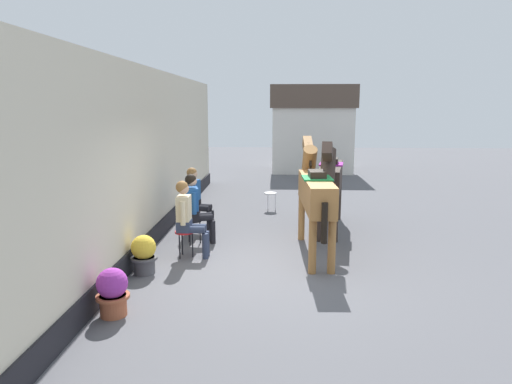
# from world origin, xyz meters

# --- Properties ---
(ground_plane) EXTENTS (40.00, 40.00, 0.00)m
(ground_plane) POSITION_xyz_m (0.00, 3.00, 0.00)
(ground_plane) COLOR #56565B
(pub_facade_wall) EXTENTS (0.34, 14.00, 3.40)m
(pub_facade_wall) POSITION_xyz_m (-2.55, 1.50, 1.54)
(pub_facade_wall) COLOR beige
(pub_facade_wall) RESTS_ON ground_plane
(distant_cottage) EXTENTS (3.40, 2.60, 3.50)m
(distant_cottage) POSITION_xyz_m (1.40, 11.84, 1.80)
(distant_cottage) COLOR silver
(distant_cottage) RESTS_ON ground_plane
(seated_visitor_near) EXTENTS (0.61, 0.49, 1.39)m
(seated_visitor_near) POSITION_xyz_m (-1.58, 0.39, 0.78)
(seated_visitor_near) COLOR red
(seated_visitor_near) RESTS_ON ground_plane
(seated_visitor_middle) EXTENTS (0.61, 0.48, 1.39)m
(seated_visitor_middle) POSITION_xyz_m (-1.58, 1.23, 0.78)
(seated_visitor_middle) COLOR black
(seated_visitor_middle) RESTS_ON ground_plane
(seated_visitor_far) EXTENTS (0.61, 0.48, 1.39)m
(seated_visitor_far) POSITION_xyz_m (-1.73, 2.14, 0.78)
(seated_visitor_far) COLOR red
(seated_visitor_far) RESTS_ON ground_plane
(saddled_horse_near) EXTENTS (0.53, 3.00, 2.06)m
(saddled_horse_near) POSITION_xyz_m (0.69, 0.76, 1.16)
(saddled_horse_near) COLOR #9E6B38
(saddled_horse_near) RESTS_ON ground_plane
(saddled_horse_far) EXTENTS (0.79, 2.98, 2.06)m
(saddled_horse_far) POSITION_xyz_m (1.14, 2.32, 1.16)
(saddled_horse_far) COLOR #2D231E
(saddled_horse_far) RESTS_ON ground_plane
(flower_planter_near) EXTENTS (0.43, 0.43, 0.64)m
(flower_planter_near) POSITION_xyz_m (-2.10, -2.01, 0.33)
(flower_planter_near) COLOR #A85638
(flower_planter_near) RESTS_ON ground_plane
(flower_planter_middle) EXTENTS (0.43, 0.43, 0.64)m
(flower_planter_middle) POSITION_xyz_m (-2.14, -0.47, 0.33)
(flower_planter_middle) COLOR #4C4C51
(flower_planter_middle) RESTS_ON ground_plane
(spare_stool_white) EXTENTS (0.32, 0.32, 0.46)m
(spare_stool_white) POSITION_xyz_m (-0.17, 4.30, 0.40)
(spare_stool_white) COLOR white
(spare_stool_white) RESTS_ON ground_plane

